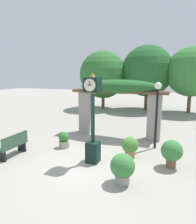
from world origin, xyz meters
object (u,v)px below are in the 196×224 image
object	(u,v)px
potted_plant_near_right	(130,146)
park_bench	(13,146)
lamp_post	(157,103)
potted_plant_near_left	(172,152)
pedestal_clock	(93,120)
potted_plant_far_left	(123,167)
potted_plant_far_right	(64,140)

from	to	relation	value
potted_plant_near_right	park_bench	distance (m)	4.50
lamp_post	potted_plant_near_left	bearing A→B (deg)	-67.51
pedestal_clock	lamp_post	xyz separation A→B (m)	(1.96, 2.22, 0.40)
potted_plant_near_left	lamp_post	distance (m)	2.27
potted_plant_near_right	potted_plant_far_left	size ratio (longest dim) A/B	0.88
potted_plant_near_left	potted_plant_far_right	world-z (taller)	potted_plant_near_left
pedestal_clock	potted_plant_far_left	size ratio (longest dim) A/B	3.53
pedestal_clock	potted_plant_far_left	world-z (taller)	pedestal_clock
potted_plant_far_left	park_bench	xyz separation A→B (m)	(-4.42, 0.39, -0.07)
potted_plant_near_right	potted_plant_far_left	xyz separation A→B (m)	(0.19, -1.93, 0.06)
pedestal_clock	park_bench	world-z (taller)	pedestal_clock
pedestal_clock	potted_plant_near_right	world-z (taller)	pedestal_clock
pedestal_clock	park_bench	xyz separation A→B (m)	(-3.08, -0.63, -1.12)
potted_plant_near_left	park_bench	world-z (taller)	potted_plant_near_left
pedestal_clock	potted_plant_near_left	bearing A→B (deg)	11.93
potted_plant_far_left	lamp_post	size ratio (longest dim) A/B	0.32
potted_plant_far_right	park_bench	bearing A→B (deg)	-131.79
pedestal_clock	potted_plant_far_left	bearing A→B (deg)	-37.32
potted_plant_far_left	park_bench	world-z (taller)	potted_plant_far_left
pedestal_clock	potted_plant_near_right	xyz separation A→B (m)	(1.15, 0.91, -1.11)
potted_plant_near_right	lamp_post	distance (m)	2.16
potted_plant_far_right	lamp_post	bearing A→B (deg)	20.00
pedestal_clock	potted_plant_far_right	world-z (taller)	pedestal_clock
potted_plant_far_right	potted_plant_far_left	bearing A→B (deg)	-31.93
pedestal_clock	potted_plant_near_left	distance (m)	2.88
potted_plant_near_left	potted_plant_far_right	xyz separation A→B (m)	(-4.37, 0.33, -0.22)
pedestal_clock	park_bench	distance (m)	3.34
potted_plant_near_right	potted_plant_far_left	distance (m)	1.94
potted_plant_near_left	potted_plant_far_right	distance (m)	4.38
pedestal_clock	potted_plant_far_right	bearing A→B (deg)	152.78
potted_plant_near_right	pedestal_clock	bearing A→B (deg)	-141.85
park_bench	lamp_post	size ratio (longest dim) A/B	0.46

